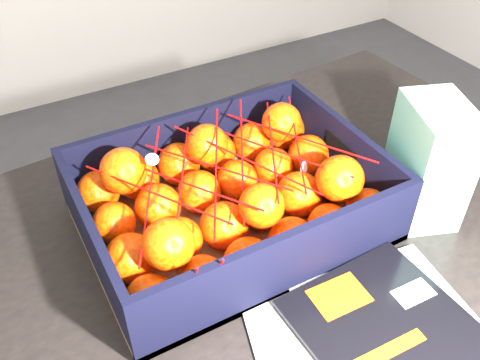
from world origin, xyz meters
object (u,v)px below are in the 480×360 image
produce_crate (231,206)px  table (261,287)px  magazine_stack (389,356)px  retail_carton (429,161)px

produce_crate → table: bearing=-75.7°
magazine_stack → table: bearing=99.0°
table → produce_crate: (-0.02, 0.07, 0.13)m
magazine_stack → produce_crate: size_ratio=0.80×
magazine_stack → retail_carton: (0.23, 0.19, 0.09)m
table → magazine_stack: (0.04, -0.24, 0.11)m
table → retail_carton: bearing=-10.1°
table → magazine_stack: bearing=-81.0°
table → retail_carton: size_ratio=6.53×
magazine_stack → retail_carton: retail_carton is taller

